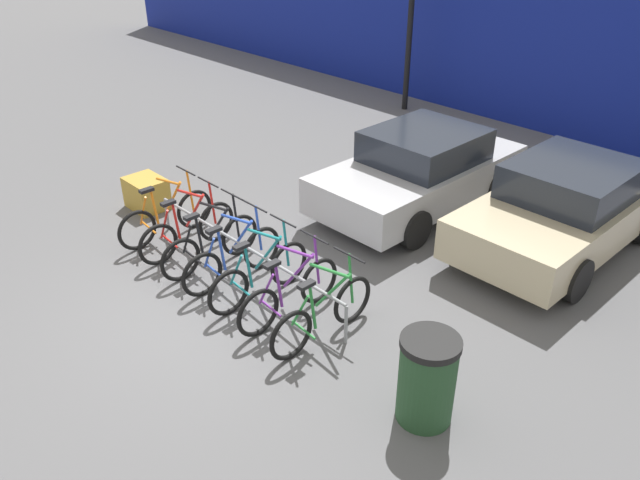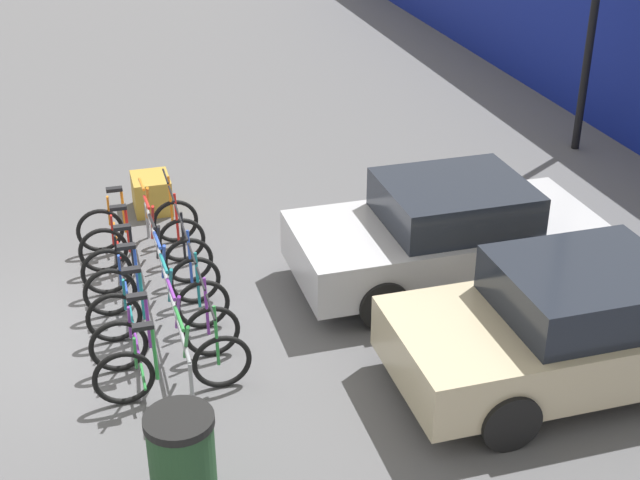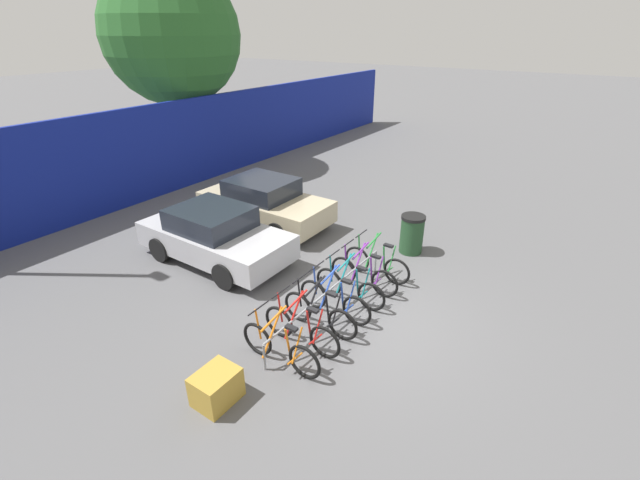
{
  "view_description": "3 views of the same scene",
  "coord_description": "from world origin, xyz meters",
  "px_view_note": "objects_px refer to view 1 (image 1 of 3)",
  "views": [
    {
      "loc": [
        5.93,
        -3.8,
        4.95
      ],
      "look_at": [
        0.75,
        1.16,
        0.88
      ],
      "focal_mm": 35.0,
      "sensor_mm": 36.0,
      "label": 1
    },
    {
      "loc": [
        9.4,
        -0.15,
        5.95
      ],
      "look_at": [
        0.27,
        2.51,
        1.01
      ],
      "focal_mm": 50.0,
      "sensor_mm": 36.0,
      "label": 2
    },
    {
      "loc": [
        -6.51,
        -3.32,
        5.36
      ],
      "look_at": [
        1.16,
        1.93,
        0.73
      ],
      "focal_mm": 24.0,
      "sensor_mm": 36.0,
      "label": 3
    }
  ],
  "objects_px": {
    "bicycle_black": "(211,244)",
    "bicycle_orange": "(166,217)",
    "bicycle_green": "(323,314)",
    "bicycle_teal": "(260,274)",
    "car_beige": "(564,208)",
    "bicycle_purple": "(290,293)",
    "trash_bin": "(427,379)",
    "car_silver": "(420,171)",
    "bicycle_red": "(188,230)",
    "bicycle_blue": "(233,258)",
    "bike_rack": "(243,248)",
    "cargo_crate": "(147,193)"
  },
  "relations": [
    {
      "from": "car_beige",
      "to": "cargo_crate",
      "type": "distance_m",
      "value": 6.92
    },
    {
      "from": "bicycle_red",
      "to": "bicycle_blue",
      "type": "distance_m",
      "value": 1.14
    },
    {
      "from": "bicycle_teal",
      "to": "bicycle_green",
      "type": "bearing_deg",
      "value": 2.69
    },
    {
      "from": "bicycle_blue",
      "to": "car_silver",
      "type": "height_order",
      "value": "car_silver"
    },
    {
      "from": "bicycle_orange",
      "to": "bicycle_green",
      "type": "bearing_deg",
      "value": -2.75
    },
    {
      "from": "bicycle_red",
      "to": "bicycle_teal",
      "type": "xyz_separation_m",
      "value": [
        1.74,
        0.0,
        0.0
      ]
    },
    {
      "from": "bicycle_blue",
      "to": "car_silver",
      "type": "distance_m",
      "value": 3.81
    },
    {
      "from": "bicycle_black",
      "to": "cargo_crate",
      "type": "distance_m",
      "value": 2.43
    },
    {
      "from": "bicycle_blue",
      "to": "bicycle_purple",
      "type": "distance_m",
      "value": 1.22
    },
    {
      "from": "trash_bin",
      "to": "bicycle_green",
      "type": "bearing_deg",
      "value": 175.16
    },
    {
      "from": "bicycle_teal",
      "to": "cargo_crate",
      "type": "bearing_deg",
      "value": 177.48
    },
    {
      "from": "bike_rack",
      "to": "bicycle_blue",
      "type": "bearing_deg",
      "value": -106.24
    },
    {
      "from": "bicycle_orange",
      "to": "bicycle_blue",
      "type": "distance_m",
      "value": 1.75
    },
    {
      "from": "bicycle_black",
      "to": "car_silver",
      "type": "distance_m",
      "value": 3.9
    },
    {
      "from": "bicycle_blue",
      "to": "trash_bin",
      "type": "relative_size",
      "value": 1.66
    },
    {
      "from": "bicycle_red",
      "to": "bicycle_teal",
      "type": "bearing_deg",
      "value": 3.21
    },
    {
      "from": "car_silver",
      "to": "bicycle_green",
      "type": "bearing_deg",
      "value": -68.27
    },
    {
      "from": "car_beige",
      "to": "cargo_crate",
      "type": "height_order",
      "value": "car_beige"
    },
    {
      "from": "bicycle_blue",
      "to": "trash_bin",
      "type": "distance_m",
      "value": 3.54
    },
    {
      "from": "bicycle_purple",
      "to": "trash_bin",
      "type": "distance_m",
      "value": 2.32
    },
    {
      "from": "bicycle_teal",
      "to": "car_beige",
      "type": "height_order",
      "value": "car_beige"
    },
    {
      "from": "bicycle_teal",
      "to": "car_beige",
      "type": "xyz_separation_m",
      "value": [
        2.14,
        4.24,
        0.31
      ]
    },
    {
      "from": "car_silver",
      "to": "bike_rack",
      "type": "bearing_deg",
      "value": -94.49
    },
    {
      "from": "bicycle_purple",
      "to": "trash_bin",
      "type": "bearing_deg",
      "value": 0.41
    },
    {
      "from": "bicycle_orange",
      "to": "trash_bin",
      "type": "bearing_deg",
      "value": -4.3
    },
    {
      "from": "bicycle_red",
      "to": "bicycle_orange",
      "type": "bearing_deg",
      "value": -176.79
    },
    {
      "from": "car_silver",
      "to": "car_beige",
      "type": "relative_size",
      "value": 0.99
    },
    {
      "from": "car_silver",
      "to": "cargo_crate",
      "type": "bearing_deg",
      "value": -133.4
    },
    {
      "from": "car_beige",
      "to": "trash_bin",
      "type": "bearing_deg",
      "value": -79.81
    },
    {
      "from": "bicycle_black",
      "to": "car_beige",
      "type": "relative_size",
      "value": 0.43
    },
    {
      "from": "bicycle_teal",
      "to": "car_beige",
      "type": "distance_m",
      "value": 4.76
    },
    {
      "from": "bike_rack",
      "to": "car_silver",
      "type": "relative_size",
      "value": 1.04
    },
    {
      "from": "bicycle_purple",
      "to": "car_beige",
      "type": "distance_m",
      "value": 4.52
    },
    {
      "from": "bicycle_green",
      "to": "bicycle_black",
      "type": "bearing_deg",
      "value": -176.59
    },
    {
      "from": "bicycle_black",
      "to": "bicycle_orange",
      "type": "bearing_deg",
      "value": 176.73
    },
    {
      "from": "bike_rack",
      "to": "bicycle_purple",
      "type": "relative_size",
      "value": 2.42
    },
    {
      "from": "car_beige",
      "to": "bicycle_green",
      "type": "bearing_deg",
      "value": -102.05
    },
    {
      "from": "bicycle_blue",
      "to": "car_beige",
      "type": "height_order",
      "value": "car_beige"
    },
    {
      "from": "bike_rack",
      "to": "bicycle_black",
      "type": "height_order",
      "value": "bicycle_black"
    },
    {
      "from": "bicycle_red",
      "to": "bicycle_black",
      "type": "bearing_deg",
      "value": 3.21
    },
    {
      "from": "car_beige",
      "to": "cargo_crate",
      "type": "xyz_separation_m",
      "value": [
        -5.69,
        -3.92,
        -0.42
      ]
    },
    {
      "from": "bicycle_red",
      "to": "bicycle_green",
      "type": "height_order",
      "value": "same"
    },
    {
      "from": "bicycle_purple",
      "to": "cargo_crate",
      "type": "xyz_separation_m",
      "value": [
        -4.16,
        0.32,
        -0.1
      ]
    },
    {
      "from": "bicycle_red",
      "to": "cargo_crate",
      "type": "xyz_separation_m",
      "value": [
        -1.81,
        0.32,
        -0.1
      ]
    },
    {
      "from": "bicycle_orange",
      "to": "bicycle_purple",
      "type": "height_order",
      "value": "same"
    },
    {
      "from": "bicycle_orange",
      "to": "bicycle_teal",
      "type": "relative_size",
      "value": 1.0
    },
    {
      "from": "car_silver",
      "to": "car_beige",
      "type": "height_order",
      "value": "same"
    },
    {
      "from": "bicycle_orange",
      "to": "bicycle_teal",
      "type": "distance_m",
      "value": 2.35
    },
    {
      "from": "bicycle_orange",
      "to": "trash_bin",
      "type": "distance_m",
      "value": 5.29
    },
    {
      "from": "bicycle_purple",
      "to": "trash_bin",
      "type": "xyz_separation_m",
      "value": [
        2.31,
        -0.14,
        0.14
      ]
    }
  ]
}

